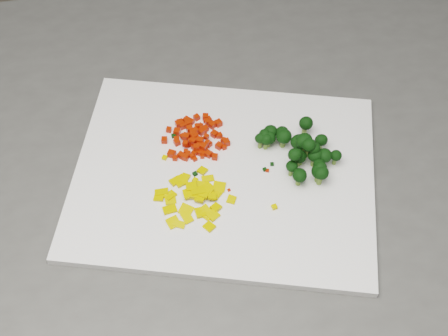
{
  "coord_description": "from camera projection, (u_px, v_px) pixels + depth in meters",
  "views": [
    {
      "loc": [
        -0.46,
        -0.48,
        1.59
      ],
      "look_at": [
        -0.4,
        0.01,
        0.92
      ],
      "focal_mm": 50.0,
      "sensor_mm": 36.0,
      "label": 1
    }
  ],
  "objects": [
    {
      "name": "broccoli_floret_26",
      "position": [
        299.0,
        159.0,
        0.84
      ],
      "size": [
        0.03,
        0.03,
        0.03
      ],
      "primitive_type": null,
      "color": "black",
      "rests_on": "broccoli_pile"
    },
    {
      "name": "carrot_cube_67",
      "position": [
        190.0,
        129.0,
        0.88
      ],
      "size": [
        0.01,
        0.01,
        0.01
      ],
      "primitive_type": "cube",
      "rotation": [
        0.0,
        0.0,
        1.82
      ],
      "color": "#C21602",
      "rests_on": "carrot_pile"
    },
    {
      "name": "pepper_chunk_28",
      "position": [
        215.0,
        195.0,
        0.82
      ],
      "size": [
        0.02,
        0.02,
        0.01
      ],
      "primitive_type": "cube",
      "rotation": [
        -0.14,
        -0.07,
        1.05
      ],
      "color": "gold",
      "rests_on": "pepper_pile"
    },
    {
      "name": "carrot_cube_1",
      "position": [
        179.0,
        124.0,
        0.89
      ],
      "size": [
        0.01,
        0.01,
        0.01
      ],
      "primitive_type": "cube",
      "rotation": [
        0.0,
        0.0,
        1.86
      ],
      "color": "#C21602",
      "rests_on": "carrot_pile"
    },
    {
      "name": "carrot_cube_8",
      "position": [
        181.0,
        125.0,
        0.89
      ],
      "size": [
        0.01,
        0.01,
        0.01
      ],
      "primitive_type": "cube",
      "rotation": [
        0.0,
        0.0,
        1.41
      ],
      "color": "#C21602",
      "rests_on": "carrot_pile"
    },
    {
      "name": "pepper_chunk_29",
      "position": [
        203.0,
        193.0,
        0.82
      ],
      "size": [
        0.02,
        0.02,
        0.01
      ],
      "primitive_type": "cube",
      "rotation": [
        -0.11,
        0.01,
        1.06
      ],
      "color": "gold",
      "rests_on": "pepper_pile"
    },
    {
      "name": "carrot_cube_59",
      "position": [
        198.0,
        126.0,
        0.89
      ],
      "size": [
        0.01,
        0.01,
        0.01
      ],
      "primitive_type": "cube",
      "rotation": [
        0.0,
        0.0,
        1.4
      ],
      "color": "#C21602",
      "rests_on": "carrot_pile"
    },
    {
      "name": "carrot_cube_51",
      "position": [
        193.0,
        143.0,
        0.87
      ],
      "size": [
        0.01,
        0.01,
        0.01
      ],
      "primitive_type": "cube",
      "rotation": [
        0.0,
        0.0,
        2.09
      ],
      "color": "#C21602",
      "rests_on": "carrot_pile"
    },
    {
      "name": "carrot_cube_65",
      "position": [
        197.0,
        117.0,
        0.9
      ],
      "size": [
        0.01,
        0.01,
        0.01
      ],
      "primitive_type": "cube",
      "rotation": [
        0.0,
        0.0,
        2.1
      ],
      "color": "#C21602",
      "rests_on": "carrot_pile"
    },
    {
      "name": "carrot_cube_26",
      "position": [
        219.0,
        146.0,
        0.87
      ],
      "size": [
        0.01,
        0.01,
        0.01
      ],
      "primitive_type": "cube",
      "rotation": [
        0.0,
        0.0,
        2.35
      ],
      "color": "#C21602",
      "rests_on": "carrot_pile"
    },
    {
      "name": "pepper_chunk_22",
      "position": [
        176.0,
        181.0,
        0.83
      ],
      "size": [
        0.02,
        0.02,
        0.01
      ],
      "primitive_type": "cube",
      "rotation": [
        -0.07,
        0.06,
        0.5
      ],
      "color": "gold",
      "rests_on": "pepper_pile"
    },
    {
      "name": "broccoli_floret_14",
      "position": [
        308.0,
        149.0,
        0.83
      ],
      "size": [
        0.03,
        0.03,
        0.03
      ],
      "primitive_type": null,
      "color": "black",
      "rests_on": "broccoli_pile"
    },
    {
      "name": "carrot_cube_70",
      "position": [
        182.0,
        126.0,
        0.89
      ],
      "size": [
        0.01,
        0.01,
        0.01
      ],
      "primitive_type": "cube",
      "rotation": [
        0.0,
        0.0,
        2.49
      ],
      "color": "#C21602",
      "rests_on": "carrot_pile"
    },
    {
      "name": "carrot_cube_4",
      "position": [
        195.0,
        153.0,
        0.86
      ],
      "size": [
        0.01,
        0.01,
        0.01
      ],
      "primitive_type": "cube",
      "rotation": [
        0.0,
        0.0,
        0.83
      ],
      "color": "#C21602",
      "rests_on": "carrot_pile"
    },
    {
      "name": "carrot_cube_5",
      "position": [
        175.0,
        158.0,
        0.86
      ],
      "size": [
        0.01,
        0.01,
        0.01
      ],
      "primitive_type": "cube",
      "rotation": [
        0.0,
        0.0,
        2.91
      ],
      "color": "#C21602",
      "rests_on": "carrot_pile"
    },
    {
      "name": "carrot_cube_23",
      "position": [
        204.0,
        130.0,
        0.89
      ],
      "size": [
        0.01,
        0.01,
        0.01
      ],
      "primitive_type": "cube",
      "rotation": [
        0.0,
        0.0,
        3.1
      ],
      "color": "#C21602",
      "rests_on": "carrot_pile"
    },
    {
      "name": "stray_bit_12",
      "position": [
        229.0,
        190.0,
        0.83
      ],
      "size": [
        0.0,
        0.0,
        0.0
      ],
      "primitive_type": "cube",
      "rotation": [
        0.0,
        0.0,
        0.39
      ],
      "color": "#C21602",
      "rests_on": "cutting_board"
    },
    {
      "name": "carrot_cube_14",
      "position": [
        191.0,
        141.0,
        0.86
      ],
      "size": [
        0.01,
        0.01,
        0.01
      ],
      "primitive_type": "cube",
      "rotation": [
        0.0,
        0.0,
        0.25
      ],
      "color": "#C21602",
      "rests_on": "carrot_pile"
    },
    {
      "name": "carrot_cube_72",
      "position": [
        197.0,
        126.0,
        0.88
      ],
      "size": [
        0.01,
        0.01,
        0.01
      ],
      "primitive_type": "cube",
      "rotation": [
        0.0,
        0.0,
        0.06
      ],
      "color": "#C21602",
      "rests_on": "carrot_pile"
    },
    {
      "name": "carrot_cube_49",
      "position": [
        211.0,
        154.0,
        0.86
      ],
      "size": [
        0.01,
        0.01,
        0.01
      ],
      "primitive_type": "cube",
      "rotation": [
        0.0,
        0.0,
        0.74
      ],
      "color": "#C21602",
      "rests_on": "carrot_pile"
    },
    {
      "name": "pepper_chunk_3",
      "position": [
        208.0,
        179.0,
        0.84
      ],
      "size": [
        0.02,
        0.01,
        0.0
      ],
      "primitive_type": "cube",
      "rotation": [
        0.09,
        0.04,
        0.08
      ],
      "color": "gold",
      "rests_on": "pepper_pile"
    },
    {
      "name": "pepper_chunk_27",
      "position": [
        202.0,
        212.0,
        0.8
      ],
      "size": [
        0.02,
        0.02,
        0.01
      ],
      "primitive_type": "cube",
      "rotation": [
        -0.06,
        0.05,
        0.18
      ],
      "color": "gold",
      "rests_on": "pepper_pile"
    },
    {
      "name": "pepper_chunk_13",
      "position": [
        216.0,
        208.0,
        0.81
      ],
      "size": [
        0.02,
        0.02,
        0.01
      ],
      "primitive_type": "cube",
      "rotation": [
        -0.13,
        0.09,
        0.7
      ],
      "color": "gold",
      "rests_on": "pepper_pile"
    },
    {
      "name": "carrot_cube_57",
      "position": [
        195.0,
        134.0,
        0.87
      ],
      "size": [
        0.01,
        0.01,
        0.01
      ],
      "primitive_type": "cube",
      "rotation": [
        0.0,
        0.0,
        2.44
      ],
      "color": "#C21602",
      "rests_on": "carrot_pile"
    },
    {
      "name": "carrot_cube_39",
      "position": [
        201.0,
        132.0,
        0.88
      ],
      "size": [
        0.01,
        0.01,
        0.01
      ],
      "primitive_type": "cube",
      "rotation": [
        0.0,
        0.0,
        2.31
      ],
      "color": "#C21602",
      "rests_on": "carrot_pile"
    },
    {
      "name": "pepper_pile",
      "position": [
        196.0,
        194.0,
        0.82
      ],
      "size": [
        0.1,
        0.1,
        0.01
      ],
      "primitive_type": null,
      "color": "gold",
      "rests_on": "cutting_board"
    },
    {
      "name": "pepper_chunk_20",
      "position": [
        179.0,
        224.0,
        0.79
      ],
      "size": [
        0.02,
        0.02,
        0.01
      ],
      "primitive_type": "cube",
      "rotation": [
        -0.14,
        -0.11,
        2.77
      ],
      "color": "gold",
      "rests_on": "pepper_pile"
    },
    {
      "name": "carrot_cube_38",
      "position": [
        209.0,
        144.0,
        0.87
      ],
      "size": [
        0.01,
        0.01,
        0.01
      ],
      "primitive_type": "cube",
      "rotation": [
        0.0,
        0.0,
        0.75
      ],
      "color": "#C21602",
      "rests_on": "carrot_pile"
    },
    {
      "name": "carrot_cube_43",
      "position": [
        205.0,
        117.0,
        0.9
      ],
      "size": [
        0.01,
        0.01,
        0.01
      ],
      "primitive_type": "cube",
      "rotation": [
        0.0,
        0.0,
        2.98
      ],
      "color": "#C21602",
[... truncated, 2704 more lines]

